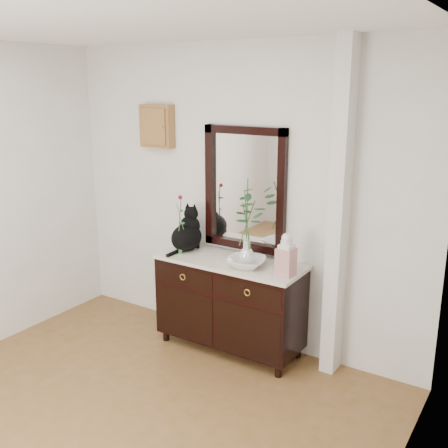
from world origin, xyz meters
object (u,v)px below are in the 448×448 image
Objects in this scene: sideboard at (230,300)px; cat at (186,229)px; ginger_jar at (286,254)px; lotus_bowl at (246,262)px.

sideboard is 3.26× the size of cat.
cat is 1.06m from ginger_jar.
cat is 1.13× the size of ginger_jar.
cat is at bearing 177.02° from sideboard.
sideboard is 4.14× the size of lotus_bowl.
ginger_jar is at bearing -7.25° from sideboard.
sideboard is 0.76m from cat.
cat is at bearing 171.82° from lotus_bowl.
ginger_jar reaches higher than lotus_bowl.
ginger_jar is (1.06, -0.10, -0.02)m from cat.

